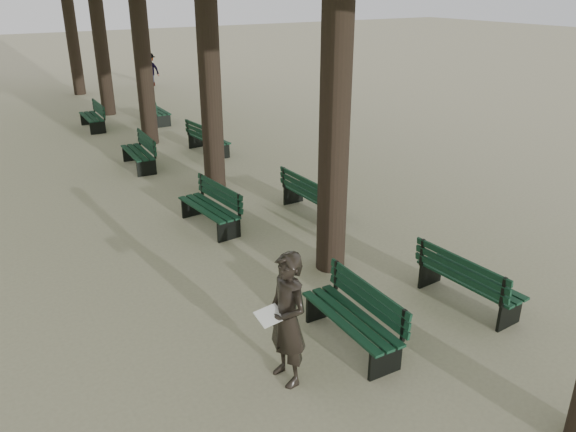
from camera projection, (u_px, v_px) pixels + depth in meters
ground at (370, 389)px, 7.17m from camera, size 120.00×120.00×0.00m
bench_left_0 at (351, 328)px, 7.95m from camera, size 0.63×1.82×0.92m
bench_left_1 at (210, 215)px, 11.80m from camera, size 0.73×1.84×0.92m
bench_left_2 at (139, 158)px, 15.59m from camera, size 0.66×1.83×0.92m
bench_left_3 at (93, 122)px, 19.72m from camera, size 0.62×1.81×0.92m
bench_right_0 at (468, 289)px, 8.96m from camera, size 0.67×1.83×0.92m
bench_right_1 at (312, 202)px, 12.49m from camera, size 0.59×1.81×0.92m
bench_right_2 at (209, 144)px, 16.96m from camera, size 0.73×1.84×0.92m
bench_right_3 at (157, 115)px, 20.64m from camera, size 0.61×1.81×0.92m
man_with_map at (287, 320)px, 7.01m from camera, size 0.64×0.75×1.82m
pedestrian_b at (150, 70)px, 27.73m from camera, size 0.88×1.03×1.61m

